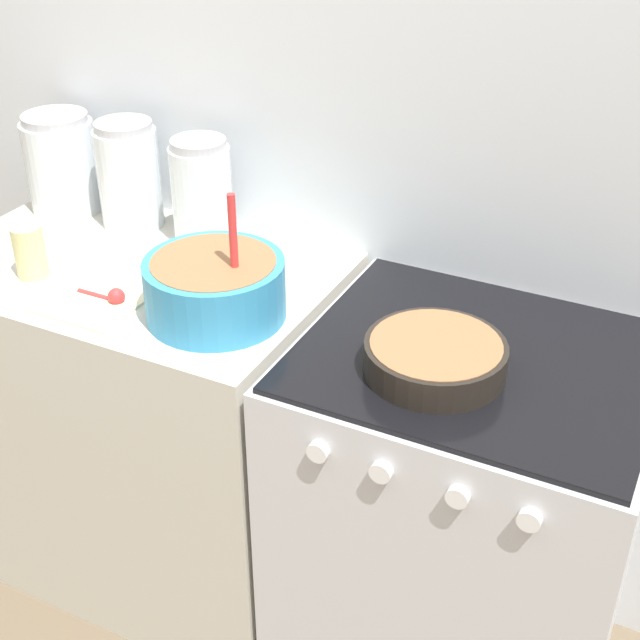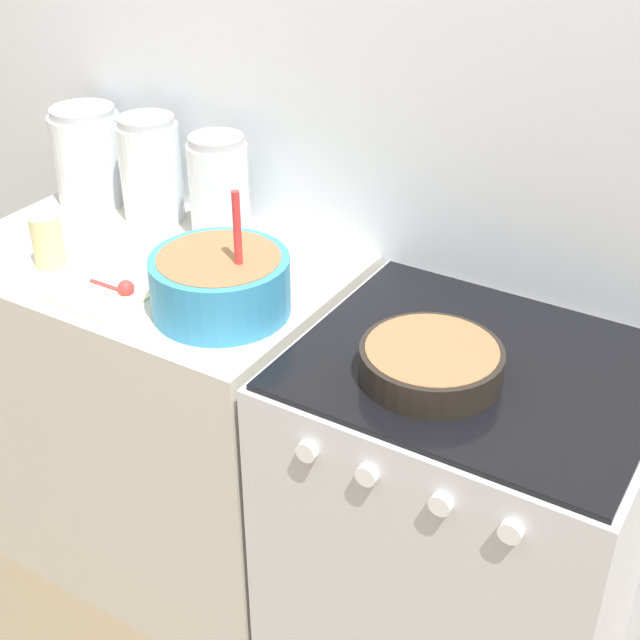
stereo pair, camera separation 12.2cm
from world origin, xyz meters
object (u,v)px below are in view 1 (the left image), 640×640
at_px(mixing_bowl, 215,285).
at_px(baking_pan, 435,357).
at_px(storage_jar_middle, 130,182).
at_px(stove, 460,526).
at_px(tin_can, 30,251).
at_px(storage_jar_left, 63,169).
at_px(storage_jar_right, 202,199).

distance_m(mixing_bowl, baking_pan, 0.47).
xyz_separation_m(mixing_bowl, storage_jar_middle, (-0.42, 0.28, 0.04)).
distance_m(stove, tin_can, 1.11).
bearing_deg(storage_jar_left, storage_jar_middle, 0.00).
relative_size(baking_pan, storage_jar_left, 1.07).
relative_size(baking_pan, storage_jar_right, 1.06).
xyz_separation_m(mixing_bowl, storage_jar_left, (-0.62, 0.28, 0.03)).
bearing_deg(tin_can, stove, 7.60).
xyz_separation_m(baking_pan, tin_can, (-0.92, -0.04, 0.03)).
relative_size(storage_jar_left, storage_jar_middle, 0.95).
bearing_deg(storage_jar_right, stove, -14.24).
bearing_deg(tin_can, storage_jar_right, 52.59).
height_order(mixing_bowl, storage_jar_left, mixing_bowl).
relative_size(storage_jar_middle, storage_jar_right, 1.04).
distance_m(mixing_bowl, storage_jar_middle, 0.50).
xyz_separation_m(stove, storage_jar_right, (-0.74, 0.19, 0.55)).
bearing_deg(storage_jar_middle, stove, -11.21).
bearing_deg(storage_jar_middle, tin_can, -96.55).
bearing_deg(storage_jar_right, baking_pan, -22.03).
bearing_deg(storage_jar_middle, storage_jar_right, -0.00).
distance_m(baking_pan, tin_can, 0.92).
height_order(storage_jar_left, storage_jar_middle, storage_jar_middle).
bearing_deg(baking_pan, storage_jar_right, 157.97).
xyz_separation_m(storage_jar_left, storage_jar_right, (0.41, -0.00, 0.00)).
distance_m(baking_pan, storage_jar_left, 1.13).
height_order(baking_pan, storage_jar_left, storage_jar_left).
xyz_separation_m(stove, mixing_bowl, (-0.53, -0.10, 0.51)).
bearing_deg(stove, baking_pan, -123.44).
bearing_deg(baking_pan, mixing_bowl, -179.09).
bearing_deg(storage_jar_right, storage_jar_left, 180.00).
height_order(baking_pan, tin_can, tin_can).
xyz_separation_m(mixing_bowl, baking_pan, (0.47, 0.01, -0.04)).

